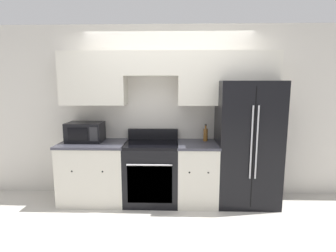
# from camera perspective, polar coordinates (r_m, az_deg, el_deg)

# --- Properties ---
(ground_plane) EXTENTS (12.00, 12.00, 0.00)m
(ground_plane) POSITION_cam_1_polar(r_m,az_deg,el_deg) (3.80, -0.14, -17.96)
(ground_plane) COLOR beige
(wall_back) EXTENTS (8.00, 0.39, 2.60)m
(wall_back) POSITION_cam_1_polar(r_m,az_deg,el_deg) (3.98, 0.31, 5.64)
(wall_back) COLOR beige
(wall_back) RESTS_ON ground_plane
(lower_cabinets_left) EXTENTS (0.96, 0.64, 0.89)m
(lower_cabinets_left) POSITION_cam_1_polar(r_m,az_deg,el_deg) (4.09, -15.74, -9.55)
(lower_cabinets_left) COLOR beige
(lower_cabinets_left) RESTS_ON ground_plane
(lower_cabinets_right) EXTENTS (0.59, 0.64, 0.89)m
(lower_cabinets_right) POSITION_cam_1_polar(r_m,az_deg,el_deg) (3.92, 6.31, -10.06)
(lower_cabinets_right) COLOR beige
(lower_cabinets_right) RESTS_ON ground_plane
(oven_range) EXTENTS (0.77, 0.65, 1.05)m
(oven_range) POSITION_cam_1_polar(r_m,az_deg,el_deg) (3.92, -3.58, -9.95)
(oven_range) COLOR black
(oven_range) RESTS_ON ground_plane
(refrigerator) EXTENTS (0.86, 0.81, 1.77)m
(refrigerator) POSITION_cam_1_polar(r_m,az_deg,el_deg) (4.00, 16.54, -3.44)
(refrigerator) COLOR black
(refrigerator) RESTS_ON ground_plane
(microwave) EXTENTS (0.52, 0.36, 0.28)m
(microwave) POSITION_cam_1_polar(r_m,az_deg,el_deg) (4.06, -17.57, -1.24)
(microwave) COLOR black
(microwave) RESTS_ON lower_cabinets_left
(bottle) EXTENTS (0.07, 0.07, 0.26)m
(bottle) POSITION_cam_1_polar(r_m,az_deg,el_deg) (3.95, 8.17, -1.81)
(bottle) COLOR brown
(bottle) RESTS_ON lower_cabinets_right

